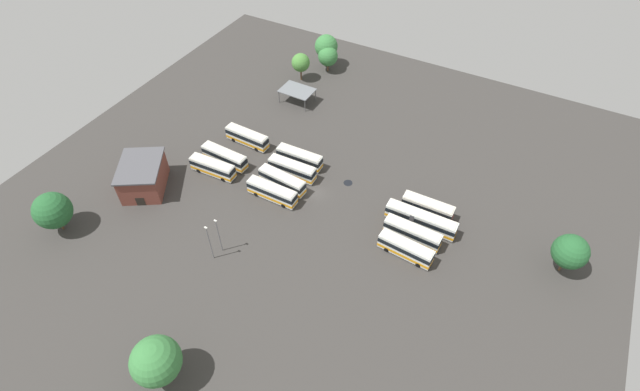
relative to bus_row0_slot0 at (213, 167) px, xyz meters
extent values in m
plane|color=#383533|center=(22.69, 5.71, -1.89)|extent=(122.07, 122.07, 0.00)
cube|color=silver|center=(-0.01, 0.00, -0.02)|extent=(10.47, 2.97, 3.14)
cube|color=beige|center=(-0.01, 0.00, 1.62)|extent=(10.05, 2.75, 0.14)
cube|color=black|center=(-0.01, 0.00, 0.48)|extent=(10.53, 3.00, 1.01)
cube|color=orange|center=(-0.01, 0.00, -0.90)|extent=(10.53, 3.00, 0.63)
cube|color=black|center=(5.18, 0.27, 0.58)|extent=(0.16, 1.99, 1.16)
cylinder|color=black|center=(3.14, 1.28, -1.39)|extent=(1.01, 0.35, 1.00)
cylinder|color=black|center=(3.26, -0.95, -1.39)|extent=(1.01, 0.35, 1.00)
cylinder|color=black|center=(-3.27, 0.95, -1.39)|extent=(1.01, 0.35, 1.00)
cylinder|color=black|center=(-3.16, -1.28, -1.39)|extent=(1.01, 0.35, 1.00)
cube|color=silver|center=(0.20, 4.05, -0.02)|extent=(11.13, 2.89, 3.14)
cube|color=beige|center=(0.20, 4.05, 1.62)|extent=(10.68, 2.68, 0.14)
cube|color=black|center=(0.20, 4.05, 0.48)|extent=(11.18, 2.93, 1.01)
cube|color=orange|center=(0.20, 4.05, -0.90)|extent=(11.18, 2.93, 0.63)
cube|color=black|center=(5.72, 3.82, 0.58)|extent=(0.14, 1.99, 1.16)
cylinder|color=black|center=(3.66, 5.02, -1.39)|extent=(1.01, 0.34, 1.00)
cylinder|color=black|center=(3.57, 2.79, -1.39)|extent=(1.01, 0.34, 1.00)
cylinder|color=black|center=(-3.18, 5.31, -1.39)|extent=(1.01, 0.34, 1.00)
cylinder|color=black|center=(-3.27, 3.07, -1.39)|extent=(1.01, 0.34, 1.00)
cube|color=silver|center=(0.75, 12.05, -0.02)|extent=(10.79, 2.84, 3.14)
cube|color=beige|center=(0.75, 12.05, 1.62)|extent=(10.35, 2.63, 0.14)
cube|color=black|center=(0.75, 12.05, 0.48)|extent=(10.85, 2.88, 1.01)
cube|color=orange|center=(0.75, 12.05, -0.90)|extent=(10.85, 2.88, 0.63)
cube|color=black|center=(6.11, 11.84, 0.58)|extent=(0.14, 1.99, 1.16)
cylinder|color=black|center=(4.11, 13.04, -1.39)|extent=(1.01, 0.34, 1.00)
cylinder|color=black|center=(4.03, 10.80, -1.39)|extent=(1.01, 0.34, 1.00)
cylinder|color=black|center=(-2.52, 13.29, -1.39)|extent=(1.01, 0.34, 1.00)
cylinder|color=black|center=(-2.61, 11.06, -1.39)|extent=(1.01, 0.34, 1.00)
cube|color=silver|center=(15.40, -0.13, -0.02)|extent=(10.88, 2.44, 3.14)
cube|color=beige|center=(15.40, -0.13, 1.62)|extent=(10.45, 2.24, 0.14)
cube|color=black|center=(15.40, -0.13, 0.48)|extent=(10.94, 2.48, 1.01)
cube|color=orange|center=(15.40, -0.13, -0.90)|extent=(10.94, 2.48, 0.63)
cube|color=black|center=(20.86, -0.14, 0.58)|extent=(0.06, 1.99, 1.16)
cylinder|color=black|center=(18.78, 0.98, -1.39)|extent=(1.00, 0.30, 1.00)
cylinder|color=black|center=(18.78, -1.25, -1.39)|extent=(1.00, 0.30, 1.00)
cylinder|color=black|center=(12.03, 0.99, -1.39)|extent=(1.00, 0.30, 1.00)
cylinder|color=black|center=(12.03, -1.25, -1.39)|extent=(1.00, 0.30, 1.00)
cube|color=silver|center=(15.50, 3.68, -0.02)|extent=(10.87, 3.30, 3.14)
cube|color=beige|center=(15.50, 3.68, 1.62)|extent=(10.43, 3.07, 0.14)
cube|color=black|center=(15.50, 3.68, 0.48)|extent=(10.92, 3.34, 1.01)
cube|color=orange|center=(15.50, 3.68, -0.90)|extent=(10.92, 3.34, 0.63)
cube|color=black|center=(20.85, 3.24, 0.58)|extent=(0.22, 1.99, 1.16)
cylinder|color=black|center=(18.90, 4.52, -1.39)|extent=(1.02, 0.38, 1.00)
cylinder|color=black|center=(18.72, 2.29, -1.39)|extent=(1.02, 0.38, 1.00)
cylinder|color=black|center=(12.29, 5.06, -1.39)|extent=(1.02, 0.38, 1.00)
cylinder|color=black|center=(12.10, 2.84, -1.39)|extent=(1.02, 0.38, 1.00)
cube|color=silver|center=(15.48, 7.84, -0.02)|extent=(10.73, 2.68, 3.14)
cube|color=beige|center=(15.48, 7.84, 1.62)|extent=(10.30, 2.48, 0.14)
cube|color=black|center=(15.48, 7.84, 0.48)|extent=(10.78, 2.72, 1.01)
cube|color=orange|center=(15.48, 7.84, -0.90)|extent=(10.78, 2.72, 0.63)
cube|color=black|center=(20.83, 7.97, 0.58)|extent=(0.11, 1.99, 1.16)
cylinder|color=black|center=(18.76, 9.04, -1.39)|extent=(1.01, 0.32, 1.00)
cylinder|color=black|center=(18.82, 6.80, -1.39)|extent=(1.01, 0.32, 1.00)
cylinder|color=black|center=(12.15, 8.88, -1.39)|extent=(1.01, 0.32, 1.00)
cylinder|color=black|center=(12.20, 6.65, -1.39)|extent=(1.01, 0.32, 1.00)
cube|color=silver|center=(15.03, 11.77, -0.02)|extent=(10.56, 2.67, 3.14)
cube|color=beige|center=(15.03, 11.77, 1.62)|extent=(10.14, 2.47, 0.14)
cube|color=black|center=(15.03, 11.77, 0.48)|extent=(10.62, 2.71, 1.01)
cube|color=orange|center=(15.03, 11.77, -0.90)|extent=(10.62, 2.71, 0.63)
cube|color=black|center=(20.29, 11.89, 0.58)|extent=(0.11, 1.99, 1.16)
cylinder|color=black|center=(18.26, 12.96, -1.39)|extent=(1.01, 0.32, 1.00)
cylinder|color=black|center=(18.31, 10.73, -1.39)|extent=(1.01, 0.32, 1.00)
cylinder|color=black|center=(11.75, 12.81, -1.39)|extent=(1.01, 0.32, 1.00)
cylinder|color=black|center=(11.80, 10.58, -1.39)|extent=(1.01, 0.32, 1.00)
cube|color=silver|center=(45.06, -0.67, -0.02)|extent=(10.60, 3.20, 3.14)
cube|color=beige|center=(45.06, -0.67, 1.62)|extent=(10.17, 2.98, 0.14)
cube|color=black|center=(45.06, -0.67, 0.48)|extent=(10.65, 3.25, 1.01)
cube|color=orange|center=(45.06, -0.67, -0.90)|extent=(10.65, 3.25, 0.63)
cube|color=black|center=(50.27, -1.07, 0.58)|extent=(0.21, 1.99, 1.16)
cylinder|color=black|center=(48.37, 0.20, -1.39)|extent=(1.02, 0.37, 1.00)
cylinder|color=black|center=(48.20, -2.03, -1.39)|extent=(1.02, 0.37, 1.00)
cylinder|color=black|center=(41.91, 0.68, -1.39)|extent=(1.02, 0.37, 1.00)
cylinder|color=black|center=(41.74, -1.55, -1.39)|extent=(1.02, 0.37, 1.00)
cube|color=silver|center=(44.82, 3.44, -0.02)|extent=(11.16, 2.80, 3.14)
cube|color=beige|center=(44.82, 3.44, 1.62)|extent=(10.71, 2.59, 0.14)
cube|color=black|center=(44.82, 3.44, 0.48)|extent=(11.22, 2.83, 1.01)
cube|color=orange|center=(44.82, 3.44, -0.90)|extent=(11.22, 2.83, 0.63)
cube|color=black|center=(50.37, 3.26, 0.58)|extent=(0.13, 1.99, 1.16)
cylinder|color=black|center=(48.29, 4.45, -1.39)|extent=(1.01, 0.33, 1.00)
cylinder|color=black|center=(48.22, 2.21, -1.39)|extent=(1.01, 0.33, 1.00)
cylinder|color=black|center=(41.42, 4.67, -1.39)|extent=(1.01, 0.33, 1.00)
cylinder|color=black|center=(41.35, 2.44, -1.39)|extent=(1.01, 0.33, 1.00)
cube|color=silver|center=(45.06, 7.43, -0.02)|extent=(14.11, 2.50, 3.14)
cube|color=beige|center=(45.06, 7.43, 1.62)|extent=(13.54, 2.31, 0.14)
cube|color=black|center=(45.06, 7.43, 0.48)|extent=(14.18, 2.54, 1.01)
cube|color=orange|center=(45.06, 7.43, -0.90)|extent=(14.18, 2.54, 0.63)
cube|color=black|center=(52.12, 7.47, 0.58)|extent=(0.07, 1.99, 1.16)
cube|color=#47474C|center=(43.51, 7.42, -0.02)|extent=(0.91, 2.48, 3.02)
cylinder|color=black|center=(49.42, 8.57, -1.39)|extent=(1.00, 0.31, 1.00)
cylinder|color=black|center=(49.44, 6.33, -1.39)|extent=(1.00, 0.31, 1.00)
cylinder|color=black|center=(40.69, 8.53, -1.39)|extent=(1.00, 0.31, 1.00)
cylinder|color=black|center=(40.70, 6.29, -1.39)|extent=(1.00, 0.31, 1.00)
cube|color=silver|center=(45.15, 11.15, -0.02)|extent=(10.34, 2.54, 3.14)
cube|color=beige|center=(45.15, 11.15, 1.62)|extent=(9.92, 2.34, 0.14)
cube|color=black|center=(45.15, 11.15, 0.48)|extent=(10.39, 2.58, 1.01)
cube|color=red|center=(45.15, 11.15, -0.90)|extent=(10.39, 2.58, 0.63)
cube|color=black|center=(50.32, 11.20, 0.58)|extent=(0.08, 1.99, 1.16)
cylinder|color=black|center=(48.34, 12.30, -1.39)|extent=(1.00, 0.31, 1.00)
cylinder|color=black|center=(48.36, 10.06, -1.39)|extent=(1.00, 0.31, 1.00)
cylinder|color=black|center=(41.94, 12.23, -1.39)|extent=(1.00, 0.31, 1.00)
cylinder|color=black|center=(41.97, 9.99, -1.39)|extent=(1.00, 0.31, 1.00)
cube|color=brown|center=(-10.05, -10.27, 1.14)|extent=(12.42, 13.24, 6.05)
cube|color=#4C4C51|center=(-10.05, -10.27, 4.34)|extent=(13.17, 14.03, 0.36)
cube|color=black|center=(-7.25, -14.77, -0.79)|extent=(1.56, 1.00, 2.20)
cube|color=slate|center=(2.41, 32.23, 1.56)|extent=(8.46, 6.04, 0.20)
cylinder|color=#59595B|center=(6.34, 34.82, -0.22)|extent=(0.20, 0.20, 3.35)
cylinder|color=#59595B|center=(6.25, 29.51, -0.22)|extent=(0.20, 0.20, 3.35)
cylinder|color=#59595B|center=(-1.43, 34.94, -0.22)|extent=(0.20, 0.20, 3.35)
cylinder|color=#59595B|center=(-1.52, 29.63, -0.22)|extent=(0.20, 0.20, 3.35)
cylinder|color=slate|center=(14.00, -18.36, 2.41)|extent=(0.16, 0.16, 8.61)
cube|color=silver|center=(14.00, -18.36, 6.90)|extent=(0.56, 0.28, 0.20)
cylinder|color=slate|center=(14.36, -16.16, 2.31)|extent=(0.16, 0.16, 8.39)
cube|color=silver|center=(14.36, -16.16, 6.68)|extent=(0.56, 0.28, 0.20)
cylinder|color=brown|center=(-1.93, 41.63, -0.31)|extent=(0.44, 0.44, 3.17)
sphere|color=#478438|center=(-1.93, 41.63, 3.36)|extent=(4.90, 4.90, 4.90)
cylinder|color=brown|center=(21.47, -40.18, -0.49)|extent=(0.44, 0.44, 2.80)
sphere|color=#387A3D|center=(21.47, -40.18, 4.10)|extent=(7.50, 7.50, 7.50)
cylinder|color=brown|center=(71.18, 9.66, -0.47)|extent=(0.44, 0.44, 2.85)
sphere|color=#235B2D|center=(71.18, 9.66, 3.63)|extent=(6.29, 6.29, 6.29)
cylinder|color=brown|center=(-16.42, -26.90, -0.72)|extent=(0.44, 0.44, 2.35)
sphere|color=#235B2D|center=(-16.42, -26.90, 3.50)|extent=(7.15, 7.15, 7.15)
cylinder|color=brown|center=(2.39, 49.06, -0.75)|extent=(0.44, 0.44, 2.28)
sphere|color=#387A3D|center=(2.39, 49.06, 2.70)|extent=(5.45, 5.45, 5.45)
cylinder|color=brown|center=(0.76, 51.10, -0.18)|extent=(0.44, 0.44, 3.41)
sphere|color=#387A3D|center=(0.76, 51.10, 4.23)|extent=(6.37, 6.37, 6.37)
cylinder|color=black|center=(27.25, 11.50, -1.89)|extent=(1.97, 1.97, 0.01)
cylinder|color=black|center=(13.08, 1.74, -1.89)|extent=(4.06, 4.06, 0.01)
camera|label=1|loc=(56.53, -54.94, 69.94)|focal=26.49mm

